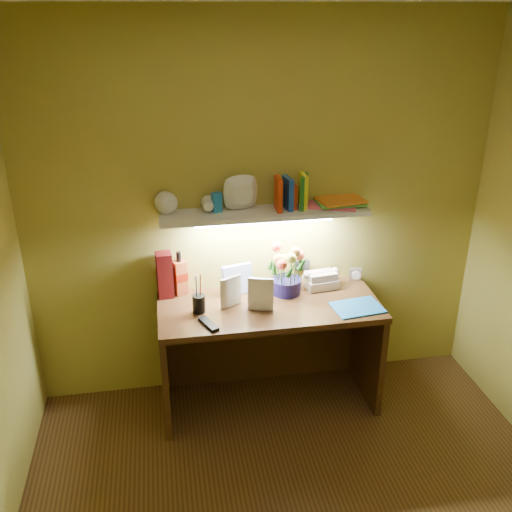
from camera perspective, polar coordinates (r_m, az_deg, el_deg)
The scene contains 13 objects.
desk at distance 3.81m, azimuth 1.30°, elevation -9.82°, with size 1.40×0.60×0.75m, color #3A1F0F.
flower_bouquet at distance 3.68m, azimuth 3.08°, elevation -1.30°, with size 0.21×0.21×0.34m, color #110D3D, non-canonical shape.
telephone at distance 3.83m, azimuth 6.52°, elevation -2.21°, with size 0.21×0.16×0.13m, color beige, non-canonical shape.
desk_clock at distance 3.97m, azimuth 9.88°, elevation -1.78°, with size 0.09×0.04×0.09m, color #B5B5BA.
whisky_bottle at distance 3.71m, azimuth -7.65°, elevation -1.69°, with size 0.08×0.08×0.29m, color #A5451F, non-canonical shape.
whisky_box at distance 3.69m, azimuth -9.12°, elevation -1.89°, with size 0.10×0.10×0.31m, color #620F11.
pen_cup at distance 3.50m, azimuth -5.76°, elevation -4.21°, with size 0.08×0.08×0.19m, color black.
art_card at distance 3.71m, azimuth -1.90°, elevation -2.35°, with size 0.20×0.04×0.20m, color white, non-canonical shape.
tv_remote at distance 3.40m, azimuth -4.76°, elevation -6.78°, with size 0.05×0.18×0.02m, color black.
blue_folder at distance 3.63m, azimuth 10.09°, elevation -5.08°, with size 0.30×0.22×0.01m, color blue.
desk_book_a at distance 3.51m, azimuth -3.56°, elevation -3.92°, with size 0.15×0.02×0.20m, color beige.
desk_book_b at distance 3.51m, azimuth -0.84°, elevation -3.78°, with size 0.16×0.02×0.22m, color white.
wall_shelf at distance 3.53m, azimuth 0.66°, elevation 4.92°, with size 1.32×0.32×0.24m.
Camera 1 is at (-0.63, -1.90, 2.49)m, focal length 40.00 mm.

